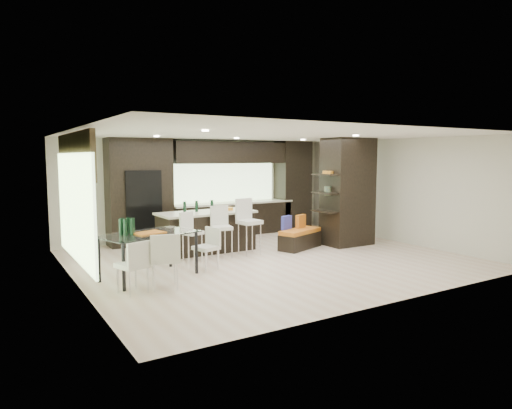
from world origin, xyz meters
TOP-DOWN VIEW (x-y plane):
  - ground at (0.00, 0.00)m, footprint 8.00×8.00m
  - back_wall at (0.00, 3.50)m, footprint 8.00×0.02m
  - left_wall at (-4.00, 0.00)m, footprint 0.02×7.00m
  - right_wall at (4.00, 0.00)m, footprint 0.02×7.00m
  - ceiling at (0.00, 0.00)m, footprint 8.00×7.00m
  - window_left at (-3.96, 0.20)m, footprint 0.04×3.20m
  - window_back at (0.60, 3.46)m, footprint 3.40×0.04m
  - stone_accent at (-3.93, 0.20)m, footprint 0.08×3.00m
  - ceiling_spots at (0.00, 0.25)m, footprint 4.00×3.00m
  - back_cabinetry at (0.50, 3.17)m, footprint 6.80×0.68m
  - refrigerator at (-1.90, 3.12)m, footprint 0.90×0.68m
  - partition_column at (2.60, 0.40)m, footprint 1.20×0.80m
  - kitchen_island at (-0.84, 1.47)m, footprint 2.30×1.03m
  - stool_left at (-1.54, 0.70)m, footprint 0.49×0.49m
  - stool_mid at (-0.84, 0.68)m, footprint 0.48×0.48m
  - stool_right at (-0.14, 0.66)m, footprint 0.52×0.52m
  - bench at (1.26, 0.59)m, footprint 1.33×0.88m
  - floor_vase at (2.30, 0.85)m, footprint 0.50×0.50m
  - dining_table at (-2.76, -0.13)m, footprint 1.94×1.42m
  - chair_near at (-2.76, -0.94)m, footprint 0.59×0.59m
  - chair_far at (-3.30, -0.92)m, footprint 0.55×0.55m
  - chair_end at (-1.60, -0.13)m, footprint 0.52×0.52m

SIDE VIEW (x-z plane):
  - ground at x=0.00m, z-range 0.00..0.00m
  - bench at x=1.26m, z-range 0.00..0.48m
  - chair_end at x=-1.60m, z-range 0.00..0.77m
  - chair_far at x=-3.30m, z-range 0.00..0.81m
  - dining_table at x=-2.76m, z-range 0.00..0.83m
  - stool_left at x=-1.54m, z-range 0.00..0.85m
  - chair_near at x=-2.76m, z-range 0.00..0.89m
  - stool_mid at x=-0.84m, z-range 0.00..0.92m
  - kitchen_island at x=-0.84m, z-range 0.00..0.95m
  - stool_right at x=-0.14m, z-range 0.00..1.03m
  - floor_vase at x=2.30m, z-range 0.00..1.23m
  - refrigerator at x=-1.90m, z-range 0.00..1.90m
  - back_wall at x=0.00m, z-range 0.00..2.70m
  - left_wall at x=-4.00m, z-range 0.00..2.70m
  - right_wall at x=4.00m, z-range 0.00..2.70m
  - window_left at x=-3.96m, z-range 0.40..2.30m
  - back_cabinetry at x=0.50m, z-range 0.00..2.70m
  - partition_column at x=2.60m, z-range 0.00..2.70m
  - window_back at x=0.60m, z-range 0.95..2.15m
  - stone_accent at x=-3.93m, z-range 1.85..2.65m
  - ceiling_spots at x=0.00m, z-range 2.67..2.69m
  - ceiling at x=0.00m, z-range 2.69..2.71m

